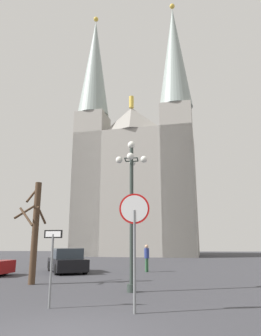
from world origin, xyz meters
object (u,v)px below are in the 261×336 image
(parked_car_near_black, at_px, (67,261))
(cathedral, at_px, (137,170))
(pedestrian_walking, at_px, (147,255))
(street_lamp, at_px, (131,198))
(bare_tree, at_px, (35,229))
(one_way_arrow_sign, at_px, (52,258))
(stop_sign, at_px, (134,226))

(parked_car_near_black, bearing_deg, cathedral, 83.10)
(pedestrian_walking, bearing_deg, street_lamp, -92.35)
(bare_tree, bearing_deg, cathedral, 84.40)
(cathedral, relative_size, street_lamp, 6.35)
(one_way_arrow_sign, bearing_deg, street_lamp, 55.54)
(parked_car_near_black, relative_size, pedestrian_walking, 2.61)
(cathedral, bearing_deg, one_way_arrow_sign, -90.63)
(one_way_arrow_sign, xyz_separation_m, street_lamp, (2.17, 3.17, 2.25))
(street_lamp, bearing_deg, bare_tree, 158.85)
(cathedral, xyz_separation_m, street_lamp, (1.78, -32.47, -8.82))
(stop_sign, distance_m, parked_car_near_black, 12.50)
(bare_tree, distance_m, parked_car_near_black, 6.03)
(bare_tree, height_order, parked_car_near_black, bare_tree)
(stop_sign, xyz_separation_m, parked_car_near_black, (-5.16, 11.27, -1.64))
(bare_tree, distance_m, pedestrian_walking, 8.39)
(stop_sign, xyz_separation_m, street_lamp, (-0.37, 3.66, 1.32))
(cathedral, relative_size, stop_sign, 11.87)
(parked_car_near_black, bearing_deg, pedestrian_walking, 8.04)
(street_lamp, height_order, bare_tree, street_lamp)
(cathedral, xyz_separation_m, pedestrian_walking, (2.12, -24.13, -11.43))
(pedestrian_walking, bearing_deg, parked_car_near_black, -171.96)
(one_way_arrow_sign, height_order, street_lamp, street_lamp)
(street_lamp, bearing_deg, stop_sign, -84.18)
(parked_car_near_black, xyz_separation_m, pedestrian_walking, (5.13, 0.72, 0.35))
(one_way_arrow_sign, bearing_deg, cathedral, 89.37)
(bare_tree, relative_size, parked_car_near_black, 1.05)
(pedestrian_walking, bearing_deg, stop_sign, -89.85)
(cathedral, height_order, parked_car_near_black, cathedral)
(one_way_arrow_sign, relative_size, street_lamp, 0.37)
(bare_tree, bearing_deg, one_way_arrow_sign, -62.52)
(stop_sign, distance_m, bare_tree, 7.55)
(street_lamp, relative_size, pedestrian_walking, 3.55)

